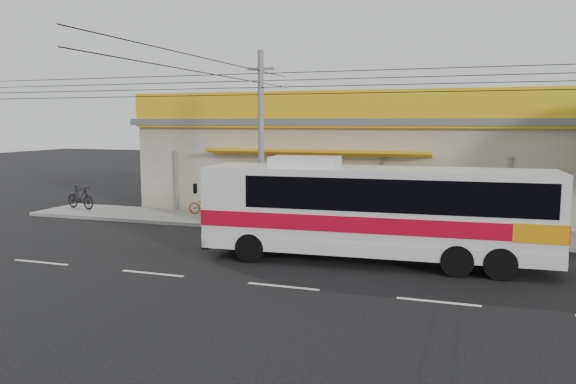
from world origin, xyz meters
name	(u,v)px	position (x,y,z in m)	size (l,w,h in m)	color
ground	(310,264)	(0.00, 0.00, 0.00)	(120.00, 120.00, 0.00)	black
sidewalk	(352,227)	(0.00, 6.00, 0.07)	(30.00, 3.20, 0.15)	gray
lane_markings	(283,287)	(0.00, -2.50, 0.00)	(50.00, 0.12, 0.01)	silver
storefront_building	(377,164)	(-0.01, 11.54, 2.30)	(22.60, 9.20, 5.70)	#A29683
coach_bus	(380,207)	(1.97, 0.85, 1.75)	(10.73, 2.84, 3.27)	silver
motorbike_red	(205,205)	(-6.95, 6.58, 0.57)	(0.56, 1.61, 0.84)	#942A0A
motorbike_dark	(80,197)	(-13.50, 6.16, 0.71)	(0.53, 1.88, 1.13)	black
utility_pole	(261,83)	(-3.25, 4.20, 5.84)	(34.00, 14.00, 7.08)	slate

